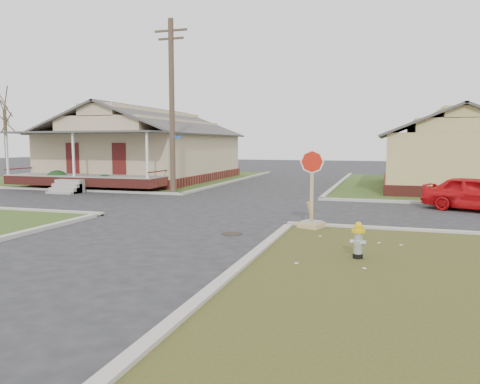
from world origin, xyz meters
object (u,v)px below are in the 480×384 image
(utility_pole, at_px, (172,105))
(fire_hydrant, at_px, (358,238))
(stop_sign, at_px, (311,211))
(red_sedan, at_px, (477,194))

(utility_pole, distance_m, fire_hydrant, 15.88)
(fire_hydrant, bearing_deg, utility_pole, 141.44)
(fire_hydrant, xyz_separation_m, stop_sign, (-1.63, 3.60, 0.06))
(utility_pole, relative_size, stop_sign, 3.69)
(red_sedan, bearing_deg, fire_hydrant, 179.71)
(utility_pole, xyz_separation_m, fire_hydrant, (10.15, -11.48, -4.15))
(utility_pole, relative_size, fire_hydrant, 10.61)
(stop_sign, bearing_deg, utility_pole, 154.93)
(fire_hydrant, relative_size, stop_sign, 0.35)
(utility_pole, distance_m, stop_sign, 12.31)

